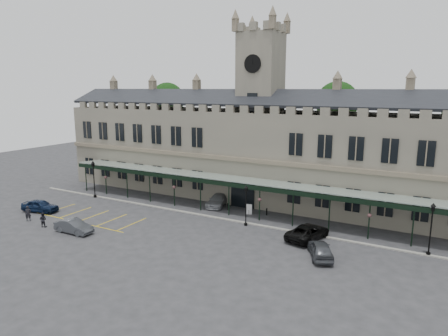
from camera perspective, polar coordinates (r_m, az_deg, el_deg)
The scene contains 22 objects.
ground at distance 42.49m, azimuth -3.96°, elevation -9.37°, with size 140.00×140.00×0.00m, color #2E2E31.
station_building at distance 54.46m, azimuth 5.04°, elevation 2.28°, with size 60.00×10.36×17.30m.
clock_tower at distance 53.89m, azimuth 5.20°, elevation 9.29°, with size 5.60×5.60×24.80m.
canopy at distance 47.87m, azimuth 0.85°, elevation -3.92°, with size 50.00×4.10×4.30m.
kerb at distance 46.91m, azimuth -0.30°, elevation -7.24°, with size 60.00×0.40×0.12m, color gray.
parking_markings at distance 50.10m, azimuth -18.61°, elevation -6.70°, with size 16.00×6.00×0.01m, color gold, non-canonical shape.
tree_behind_left at distance 72.89m, azimuth -8.07°, elevation 9.52°, with size 6.00×6.00×16.00m.
tree_behind_mid at distance 59.94m, azimuth 15.85°, elevation 8.83°, with size 6.00×6.00×16.00m.
lamp_post_left at distance 58.05m, azimuth -18.12°, elevation -1.08°, with size 0.49×0.49×5.20m.
lamp_post_mid at distance 44.06m, azimuth 3.16°, elevation -4.85°, with size 0.44×0.44×4.61m.
lamp_post_right at distance 40.73m, azimuth 27.51°, elevation -7.20°, with size 0.47×0.47×4.99m.
traffic_cone at distance 36.54m, azimuth 13.77°, elevation -12.65°, with size 0.46×0.46×0.73m.
sign_board at distance 48.56m, azimuth 3.58°, elevation -5.92°, with size 0.73×0.21×1.26m.
bollard_left at distance 50.21m, azimuth 0.55°, elevation -5.53°, with size 0.15×0.15×0.86m, color black.
bollard_right at distance 48.42m, azimuth 6.11°, elevation -6.23°, with size 0.16×0.16×0.87m, color black.
car_left_a at distance 54.30m, azimuth -24.80°, elevation -4.93°, with size 1.82×4.53×1.54m, color #0B1832.
car_left_b at distance 45.31m, azimuth -20.68°, elevation -7.80°, with size 1.53×4.39×1.45m, color #3C3F44.
car_taxi at distance 51.90m, azimuth -0.87°, elevation -4.61°, with size 2.07×5.09×1.48m, color #A2A4AA.
car_van at distance 41.57m, azimuth 11.89°, elevation -8.94°, with size 2.56×5.56×1.54m, color black.
car_right_a at distance 37.62m, azimuth 13.61°, elevation -11.23°, with size 1.83×4.54×1.55m, color #3C3F44.
person_a at distance 51.26m, azimuth -26.20°, elevation -5.84°, with size 0.65×0.43×1.78m, color black.
person_b at distance 48.39m, azimuth -24.45°, elevation -6.75°, with size 0.81×0.63×1.66m, color black.
Camera 1 is at (21.67, -33.31, 15.03)m, focal length 32.00 mm.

